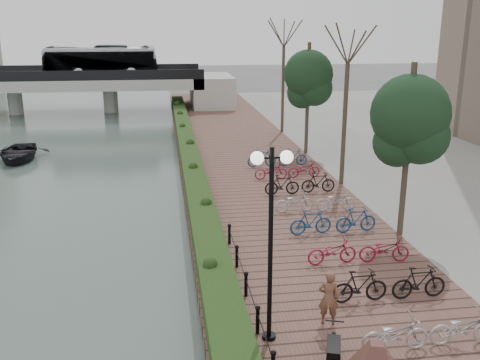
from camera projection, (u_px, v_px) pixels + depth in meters
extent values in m
cube|color=brown|center=(259.00, 183.00, 28.17)|extent=(8.00, 75.00, 0.50)
cube|color=#1A3413|center=(191.00, 164.00, 29.94)|extent=(1.10, 56.00, 0.60)
cylinder|color=black|center=(258.00, 321.00, 13.86)|extent=(0.10, 0.10, 0.70)
cylinder|color=black|center=(246.00, 285.00, 15.76)|extent=(0.10, 0.10, 0.70)
cylinder|color=black|center=(237.00, 257.00, 17.67)|extent=(0.10, 0.10, 0.70)
cylinder|color=black|center=(229.00, 235.00, 19.57)|extent=(0.10, 0.10, 0.70)
cylinder|color=black|center=(270.00, 248.00, 13.03)|extent=(0.12, 0.12, 5.02)
cylinder|color=black|center=(272.00, 158.00, 12.41)|extent=(0.70, 0.06, 0.06)
sphere|color=white|center=(257.00, 158.00, 12.36)|extent=(0.32, 0.32, 0.32)
sphere|color=white|center=(287.00, 157.00, 12.46)|extent=(0.32, 0.32, 0.32)
imported|color=brown|center=(329.00, 298.00, 14.20)|extent=(0.62, 0.48, 1.52)
imported|color=#B4B5B9|center=(397.00, 336.00, 12.99)|extent=(0.60, 1.71, 0.90)
imported|color=black|center=(359.00, 285.00, 15.45)|extent=(0.47, 1.66, 1.00)
imported|color=maroon|center=(332.00, 251.00, 17.94)|extent=(0.60, 1.71, 0.90)
imported|color=navy|center=(311.00, 222.00, 20.40)|extent=(0.47, 1.66, 1.00)
imported|color=#B4B5B9|center=(295.00, 202.00, 22.88)|extent=(0.60, 1.71, 0.90)
imported|color=black|center=(282.00, 184.00, 25.34)|extent=(0.47, 1.66, 1.00)
imported|color=maroon|center=(271.00, 171.00, 27.83)|extent=(0.60, 1.72, 0.90)
imported|color=navy|center=(262.00, 158.00, 30.29)|extent=(0.47, 1.66, 1.00)
imported|color=#B4B5B9|center=(466.00, 331.00, 13.23)|extent=(0.60, 1.71, 0.90)
imported|color=black|center=(418.00, 281.00, 15.69)|extent=(0.47, 1.66, 1.00)
imported|color=maroon|center=(383.00, 248.00, 18.18)|extent=(0.60, 1.71, 0.90)
imported|color=navy|center=(356.00, 220.00, 20.64)|extent=(0.47, 1.66, 1.00)
imported|color=#B4B5B9|center=(335.00, 200.00, 23.13)|extent=(0.60, 1.71, 0.90)
imported|color=black|center=(318.00, 183.00, 25.59)|extent=(0.47, 1.66, 1.00)
imported|color=maroon|center=(305.00, 170.00, 28.07)|extent=(0.60, 1.72, 0.90)
imported|color=navy|center=(293.00, 157.00, 30.53)|extent=(0.47, 1.66, 1.00)
cube|color=#AFAFA9|center=(13.00, 83.00, 51.00)|extent=(36.00, 8.00, 1.00)
cube|color=black|center=(0.00, 77.00, 47.03)|extent=(36.00, 0.15, 0.90)
cube|color=black|center=(22.00, 70.00, 54.45)|extent=(36.00, 0.15, 0.90)
cylinder|color=#AFAFA9|center=(15.00, 101.00, 51.48)|extent=(1.40, 1.40, 2.50)
cylinder|color=#AFAFA9|center=(111.00, 100.00, 52.70)|extent=(1.40, 1.40, 2.50)
imported|color=white|center=(101.00, 61.00, 51.58)|extent=(2.52, 10.77, 3.00)
imported|color=black|center=(18.00, 153.00, 33.84)|extent=(3.62, 4.89, 0.98)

